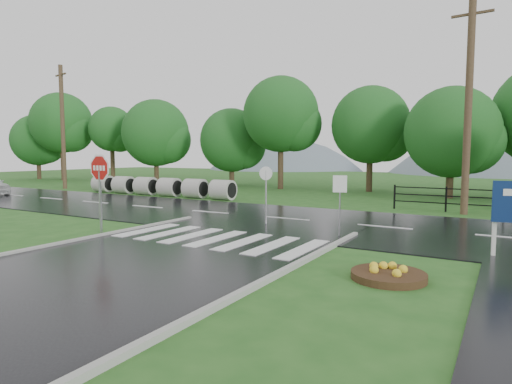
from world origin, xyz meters
The scene contains 13 objects.
ground centered at (0.00, 0.00, 0.00)m, with size 120.00×120.00×0.00m, color #26591D.
main_road centered at (0.00, 10.00, 0.00)m, with size 90.00×8.00×0.04m, color black.
crosswalk centered at (0.00, 5.00, 0.06)m, with size 6.50×2.80×0.02m.
fence_west centered at (7.75, 16.00, 0.72)m, with size 9.58×0.08×1.20m.
hills centered at (3.49, 65.00, -15.54)m, with size 102.00×48.00×48.00m.
treeline centered at (1.00, 24.00, 0.00)m, with size 83.20×5.20×10.00m.
culvert_pipes centered at (-12.03, 15.00, 0.60)m, with size 11.80×1.20×1.20m.
stop_sign centered at (-4.23, 4.03, 2.00)m, with size 1.29×0.06×2.89m.
flower_bed centered at (5.72, 3.46, 0.12)m, with size 1.61×1.61×0.32m.
reg_sign_small centered at (3.17, 7.45, 1.45)m, with size 0.44×0.14×2.04m.
reg_sign_round centered at (-0.12, 8.39, 1.42)m, with size 0.52×0.10×2.25m.
utility_pole_west centered at (-22.41, 15.50, 4.89)m, with size 1.70×0.45×9.62m.
utility_pole_east centered at (6.20, 15.50, 4.86)m, with size 1.70×0.32×9.57m.
Camera 1 is at (7.88, -5.85, 2.72)m, focal length 30.00 mm.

